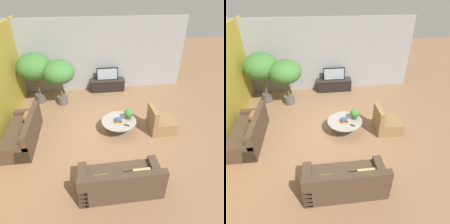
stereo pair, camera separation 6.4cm
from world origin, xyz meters
TOP-DOWN VIEW (x-y plane):
  - ground_plane at (0.00, 0.00)m, footprint 24.00×24.00m
  - back_wall_stone at (0.00, 3.26)m, footprint 7.40×0.12m
  - media_console at (0.33, 2.94)m, footprint 1.49×0.50m
  - television at (0.33, 2.94)m, footprint 0.92×0.13m
  - coffee_table at (0.35, -0.06)m, footprint 1.10×1.10m
  - couch_by_wall at (-2.57, -0.13)m, footprint 0.84×1.97m
  - couch_near_entry at (0.04, -2.23)m, footprint 1.89×0.84m
  - armchair_wicker at (1.69, -0.16)m, footprint 0.80×0.76m
  - potted_palm_tall at (-2.45, 2.27)m, footprint 1.28×1.28m
  - potted_palm_corner at (-1.57, 1.99)m, footprint 1.18×1.18m
  - potted_plant_tabletop at (0.68, 0.02)m, footprint 0.30×0.30m
  - book_stack at (0.33, -0.11)m, footprint 0.25×0.23m
  - remote_black at (0.55, -0.34)m, footprint 0.15×0.12m

SIDE VIEW (x-z plane):
  - ground_plane at x=0.00m, z-range 0.00..0.00m
  - media_console at x=0.33m, z-range 0.01..0.52m
  - armchair_wicker at x=1.69m, z-range -0.16..0.70m
  - couch_by_wall at x=-2.57m, z-range -0.14..0.70m
  - couch_near_entry at x=0.04m, z-range -0.13..0.71m
  - coffee_table at x=0.35m, z-range 0.09..0.50m
  - remote_black at x=0.55m, z-range 0.42..0.44m
  - book_stack at x=0.33m, z-range 0.41..0.52m
  - potted_plant_tabletop at x=0.68m, z-range 0.44..0.79m
  - television at x=0.33m, z-range 0.51..1.04m
  - potted_palm_corner at x=-1.57m, z-range 0.40..2.17m
  - potted_palm_tall at x=-2.45m, z-range 0.46..2.44m
  - back_wall_stone at x=0.00m, z-range 0.00..3.00m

